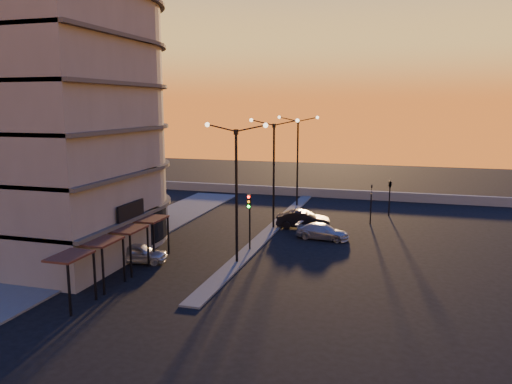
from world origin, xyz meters
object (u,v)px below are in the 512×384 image
(traffic_light_main, at_px, (249,213))
(car_hatchback, at_px, (138,253))
(car_sedan, at_px, (303,219))
(car_wagon, at_px, (323,231))
(streetlamp_mid, at_px, (274,165))

(traffic_light_main, height_order, car_hatchback, traffic_light_main)
(traffic_light_main, relative_size, car_sedan, 0.92)
(traffic_light_main, distance_m, car_wagon, 7.13)
(car_sedan, xyz_separation_m, car_wagon, (2.23, -3.16, -0.14))
(car_hatchback, height_order, car_sedan, car_sedan)
(traffic_light_main, relative_size, car_wagon, 1.00)
(car_hatchback, bearing_deg, traffic_light_main, -66.29)
(traffic_light_main, bearing_deg, car_sedan, 73.24)
(streetlamp_mid, bearing_deg, car_wagon, -25.54)
(car_hatchback, distance_m, car_wagon, 14.68)
(traffic_light_main, bearing_deg, streetlamp_mid, 90.00)
(streetlamp_mid, bearing_deg, traffic_light_main, -90.00)
(streetlamp_mid, height_order, traffic_light_main, streetlamp_mid)
(car_hatchback, relative_size, car_sedan, 0.84)
(car_hatchback, xyz_separation_m, car_sedan, (8.93, 12.70, 0.10))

